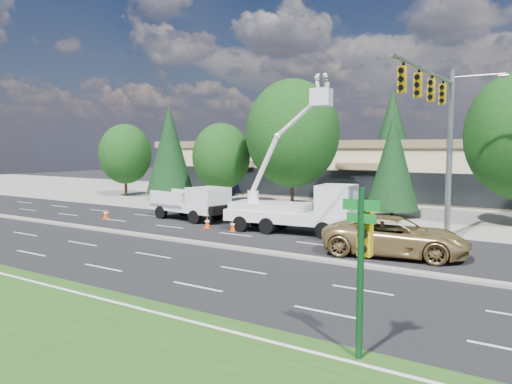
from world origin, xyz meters
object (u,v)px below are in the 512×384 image
Objects in this scene: signal_mast at (441,124)px; minivan at (395,236)px; bucket_truck at (300,201)px; street_sign_pole at (362,254)px; utility_pickup at (194,206)px.

minivan is at bearing -101.17° from signal_mast.
street_sign_pole is at bearing -63.70° from bucket_truck.
utility_pickup is (-17.56, 14.54, -1.50)m from street_sign_pole.
utility_pickup is at bearing -176.66° from signal_mast.
signal_mast is 16.43m from utility_pickup.
signal_mast is 15.99m from street_sign_pole.
signal_mast reaches higher than street_sign_pole.
bucket_truck reaches higher than street_sign_pole.
bucket_truck is (-7.22, -1.48, -4.20)m from signal_mast.
signal_mast reaches higher than bucket_truck.
street_sign_pole reaches higher than utility_pickup.
bucket_truck is (8.37, -0.57, 0.91)m from utility_pickup.
street_sign_pole is (1.97, -15.45, -3.61)m from signal_mast.
utility_pickup reaches higher than minivan.
utility_pickup is 0.97× the size of minivan.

